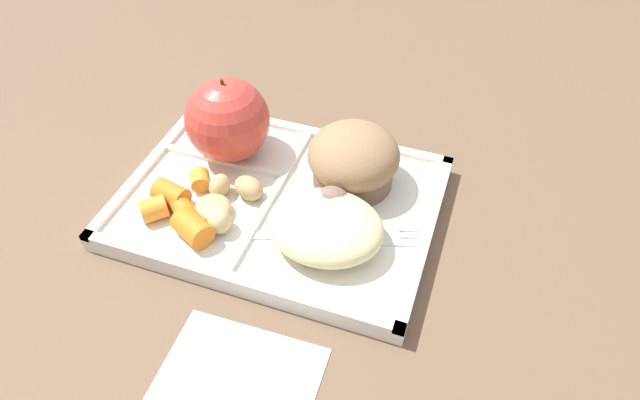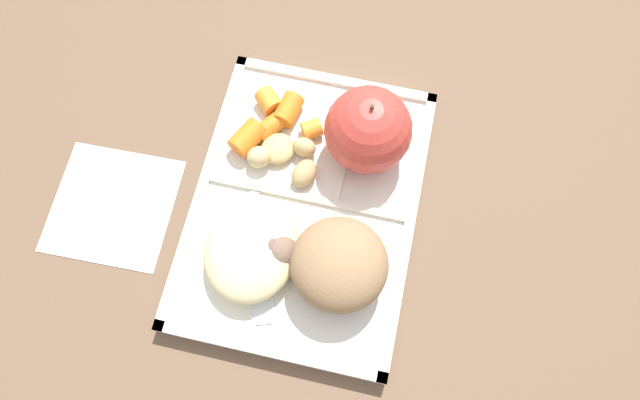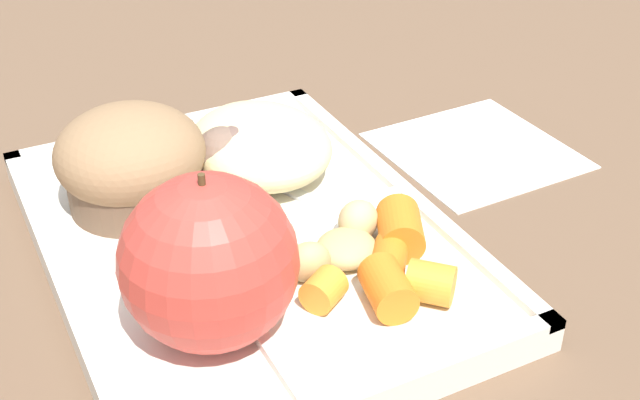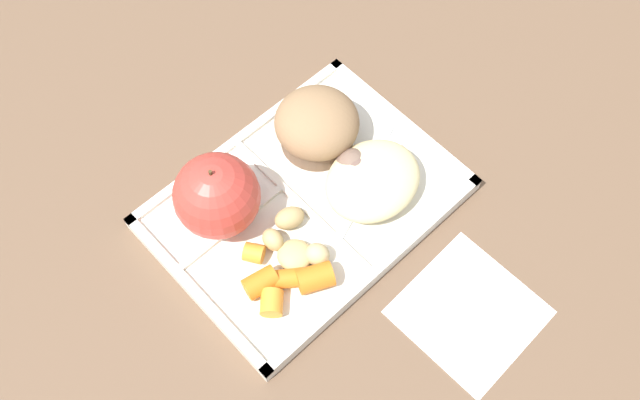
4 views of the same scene
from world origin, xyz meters
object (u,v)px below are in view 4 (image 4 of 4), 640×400
(green_apple, at_px, (217,196))
(plastic_fork, at_px, (376,172))
(lunch_tray, at_px, (305,205))
(bran_muffin, at_px, (317,126))

(green_apple, relative_size, plastic_fork, 0.60)
(lunch_tray, bearing_deg, bran_muffin, 37.48)
(bran_muffin, bearing_deg, green_apple, -180.00)
(bran_muffin, height_order, plastic_fork, bran_muffin)
(green_apple, bearing_deg, lunch_tray, -32.41)
(green_apple, relative_size, bran_muffin, 1.02)
(lunch_tray, relative_size, plastic_fork, 1.98)
(lunch_tray, height_order, bran_muffin, bran_muffin)
(lunch_tray, bearing_deg, green_apple, 147.59)
(green_apple, distance_m, plastic_fork, 0.18)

